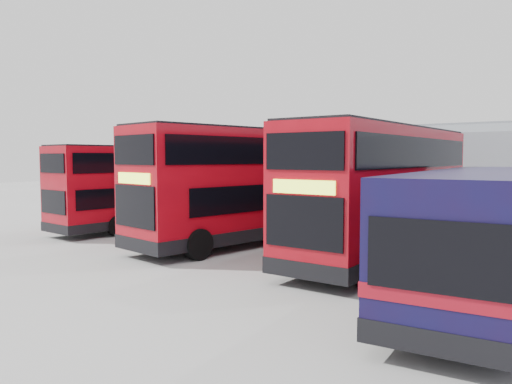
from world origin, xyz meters
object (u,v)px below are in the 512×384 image
double_decker_right (383,193)px  office_block (232,171)px  double_decker_centre (251,186)px  single_decker_blue (486,233)px  panel_van (153,192)px  double_decker_left (146,188)px

double_decker_right → office_block: bearing=142.2°
office_block → double_decker_centre: size_ratio=1.04×
office_block → double_decker_right: office_block is taller
single_decker_blue → panel_van: bearing=-28.2°
double_decker_right → panel_van: 21.98m
office_block → single_decker_blue: size_ratio=0.99×
office_block → double_decker_right: (18.76, -14.79, -0.21)m
double_decker_centre → panel_van: double_decker_centre is taller
double_decker_centre → panel_van: size_ratio=2.39×
office_block → double_decker_centre: (12.83, -14.78, -0.15)m
double_decker_left → office_block: bearing=-63.4°
double_decker_left → double_decker_centre: bearing=-177.7°
double_decker_centre → single_decker_blue: size_ratio=0.95×
double_decker_centre → single_decker_blue: bearing=-7.4°
office_block → single_decker_blue: 28.81m
double_decker_right → panel_van: bearing=159.6°
single_decker_blue → office_block: bearing=-42.5°
office_block → double_decker_centre: 19.58m
double_decker_right → single_decker_blue: size_ratio=0.91×
single_decker_blue → double_decker_centre: bearing=-20.8°
double_decker_left → single_decker_blue: 17.21m
double_decker_left → double_decker_centre: (6.99, -0.29, 0.32)m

